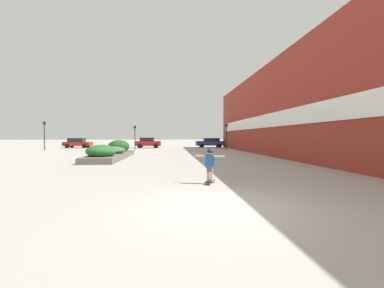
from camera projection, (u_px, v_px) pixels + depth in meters
The scene contains 12 objects.
ground_plane at pixel (220, 207), 6.33m from camera, with size 300.00×300.00×0.00m, color #A3A099.
building_wall_right at pixel (279, 107), 21.30m from camera, with size 0.67×42.58×8.36m.
planter_box at pixel (112, 152), 20.67m from camera, with size 2.18×9.74×1.43m.
skateboard at pixel (210, 182), 9.46m from camera, with size 0.49×0.76×0.10m.
skateboarder at pixel (210, 162), 9.44m from camera, with size 1.05×0.52×1.19m.
car_leftmost at pixel (78, 143), 39.85m from camera, with size 4.07×2.06×1.53m.
car_center_left at pixel (278, 142), 41.86m from camera, with size 3.94×1.86×1.54m.
car_center_right at pixel (210, 142), 42.05m from camera, with size 4.61×2.06×1.52m.
car_rightmost at pixel (148, 143), 39.58m from camera, with size 3.85×1.94×1.60m.
traffic_light_left at pixel (135, 133), 33.45m from camera, with size 0.28×0.30×3.18m.
traffic_light_right at pixel (227, 132), 34.46m from camera, with size 0.28×0.30×3.48m.
traffic_light_far_left at pixel (44, 131), 33.27m from camera, with size 0.28×0.30×3.70m.
Camera 1 is at (-1.22, -6.20, 1.73)m, focal length 24.00 mm.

